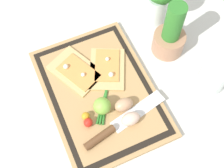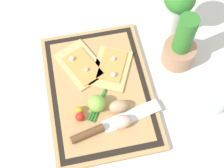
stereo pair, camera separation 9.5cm
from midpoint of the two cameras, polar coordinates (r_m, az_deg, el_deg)
The scene contains 14 objects.
ground_plane at distance 0.98m, azimuth 0.46°, elevation -1.61°, with size 6.00×6.00×0.00m, color silver.
cutting_board at distance 0.97m, azimuth 0.46°, elevation -1.40°, with size 0.46×0.32×0.02m.
pizza_slice_near at distance 1.00m, azimuth -3.01°, elevation 3.30°, with size 0.19×0.17×0.02m.
pizza_slice_far at distance 1.00m, azimuth 2.64°, elevation 2.75°, with size 0.18×0.16×0.02m.
knife at distance 0.91m, azimuth 1.10°, elevation -8.33°, with size 0.09×0.28×0.02m.
egg_brown at distance 0.92m, azimuth 4.16°, elevation -4.40°, with size 0.04×0.06×0.04m, color tan.
egg_pink at distance 0.90m, azimuth 4.81°, elevation -7.19°, with size 0.04×0.06×0.04m, color beige.
lime at distance 0.92m, azimuth 0.17°, elevation -3.87°, with size 0.05×0.05×0.05m, color #7FB742.
cherry_tomato_red at distance 0.91m, azimuth -2.94°, elevation -6.33°, with size 0.03×0.03×0.03m, color red.
cherry_tomato_yellow at distance 0.92m, azimuth -3.12°, elevation -5.08°, with size 0.02×0.02×0.02m, color orange.
scallion_bunch at distance 0.96m, azimuth 1.85°, elevation -0.99°, with size 0.21×0.15×0.01m.
herb_pot at distance 1.01m, azimuth 15.07°, elevation 6.25°, with size 0.10×0.10×0.21m.
sauce_jar at distance 0.99m, azimuth 21.01°, elevation -2.34°, with size 0.09×0.09×0.11m.
herb_glass at distance 1.04m, azimuth 14.50°, elevation 13.52°, with size 0.11×0.10×0.21m.
Camera 2 is at (0.43, -0.05, 0.88)m, focal length 50.00 mm.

